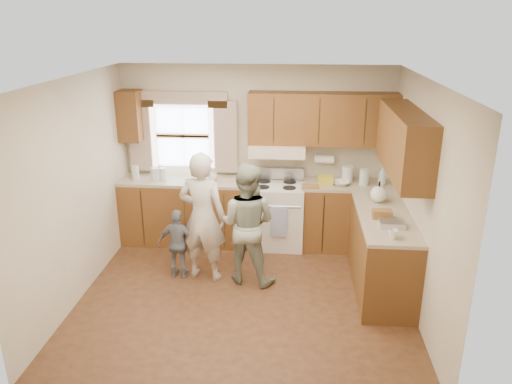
# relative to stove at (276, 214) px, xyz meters

# --- Properties ---
(room) EXTENTS (3.80, 3.80, 3.80)m
(room) POSITION_rel_stove_xyz_m (-0.30, -1.44, 0.78)
(room) COLOR #432414
(room) RESTS_ON ground
(kitchen_fixtures) EXTENTS (3.80, 2.25, 2.15)m
(kitchen_fixtures) POSITION_rel_stove_xyz_m (0.31, -0.36, 0.37)
(kitchen_fixtures) COLOR #4B2610
(kitchen_fixtures) RESTS_ON ground
(stove) EXTENTS (0.76, 0.67, 1.07)m
(stove) POSITION_rel_stove_xyz_m (0.00, 0.00, 0.00)
(stove) COLOR silver
(stove) RESTS_ON ground
(woman_left) EXTENTS (0.66, 0.50, 1.62)m
(woman_left) POSITION_rel_stove_xyz_m (-0.85, -1.04, 0.35)
(woman_left) COLOR beige
(woman_left) RESTS_ON ground
(woman_right) EXTENTS (0.85, 0.73, 1.50)m
(woman_right) POSITION_rel_stove_xyz_m (-0.31, -1.06, 0.29)
(woman_right) COLOR #2E4831
(woman_right) RESTS_ON ground
(child) EXTENTS (0.54, 0.27, 0.89)m
(child) POSITION_rel_stove_xyz_m (-1.16, -1.05, -0.02)
(child) COLOR gray
(child) RESTS_ON ground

